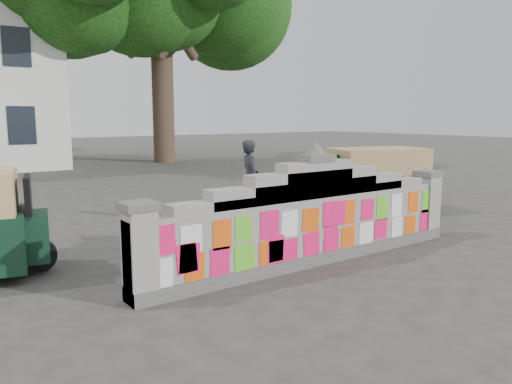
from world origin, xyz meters
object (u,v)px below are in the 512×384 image
cyclist_rider (250,189)px  rickshaw_right (374,180)px  cyclist_bike (250,205)px  pedestrian (331,190)px

cyclist_rider → rickshaw_right: 3.40m
cyclist_bike → pedestrian: (1.51, -0.95, 0.31)m
pedestrian → cyclist_rider: bearing=-131.0°
cyclist_rider → pedestrian: bearing=-104.3°
cyclist_bike → cyclist_rider: bearing=107.8°
rickshaw_right → cyclist_rider: bearing=6.3°
cyclist_bike → cyclist_rider: size_ratio=1.12×
cyclist_bike → rickshaw_right: bearing=-81.9°
cyclist_bike → pedestrian: size_ratio=1.17×
cyclist_bike → pedestrian: 1.80m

